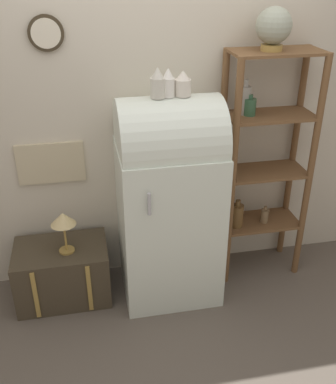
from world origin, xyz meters
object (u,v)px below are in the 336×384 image
at_px(suitcase_trunk, 63,272).
at_px(desk_lamp, 63,221).
at_px(vase_left, 158,84).
at_px(vase_right, 183,84).
at_px(globe, 274,27).
at_px(vase_center, 168,84).
at_px(refrigerator, 169,198).

distance_m(suitcase_trunk, desk_lamp, 0.48).
height_order(vase_left, vase_right, vase_left).
relative_size(vase_left, vase_right, 1.19).
bearing_deg(vase_right, globe, 10.29).
bearing_deg(desk_lamp, globe, 4.36).
xyz_separation_m(globe, vase_center, (-0.72, -0.12, -0.30)).
relative_size(vase_left, desk_lamp, 0.60).
xyz_separation_m(vase_right, desk_lamp, (-0.84, 0.00, -0.91)).
distance_m(refrigerator, vase_right, 0.81).
bearing_deg(refrigerator, globe, 8.91).
bearing_deg(refrigerator, vase_right, -0.93).
height_order(suitcase_trunk, globe, globe).
height_order(refrigerator, vase_center, vase_center).
bearing_deg(globe, desk_lamp, -175.64).
bearing_deg(vase_center, suitcase_trunk, 176.11).
bearing_deg(vase_center, vase_left, -172.88).
relative_size(suitcase_trunk, globe, 2.46).
bearing_deg(vase_center, globe, 9.26).
distance_m(suitcase_trunk, vase_left, 1.58).
distance_m(suitcase_trunk, vase_center, 1.61).
distance_m(vase_left, desk_lamp, 1.15).
relative_size(refrigerator, vase_left, 7.97).
distance_m(refrigerator, desk_lamp, 0.76).
xyz_separation_m(refrigerator, vase_center, (-0.01, -0.01, 0.82)).
xyz_separation_m(globe, vase_left, (-0.79, -0.13, -0.30)).
height_order(suitcase_trunk, desk_lamp, desk_lamp).
distance_m(suitcase_trunk, globe, 2.28).
xyz_separation_m(vase_center, vase_right, (0.10, 0.00, -0.01)).
bearing_deg(globe, vase_left, -170.92).
relative_size(suitcase_trunk, vase_left, 3.54).
relative_size(suitcase_trunk, vase_right, 4.22).
xyz_separation_m(refrigerator, desk_lamp, (-0.75, 0.00, -0.11)).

